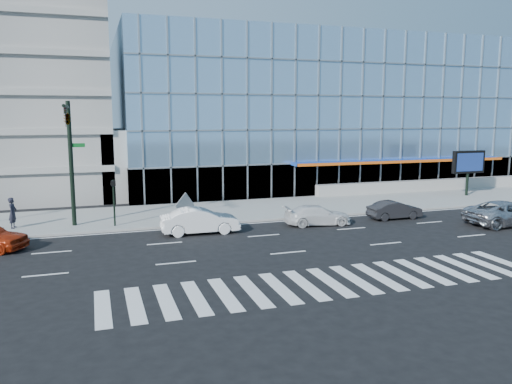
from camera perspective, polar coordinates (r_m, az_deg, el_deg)
ground at (r=30.46m, az=0.88°, el=-5.00°), size 160.00×160.00×0.00m
sidewalk at (r=37.92m, az=-3.08°, el=-2.15°), size 120.00×8.00×0.15m
theatre_building at (r=58.93m, az=5.54°, el=8.98°), size 42.00×26.00×15.00m
ramp_block at (r=46.29m, az=-13.60°, el=3.26°), size 6.00×8.00×6.00m
retaining_wall at (r=52.38m, az=22.01°, el=0.89°), size 30.00×0.80×1.00m
traffic_signal at (r=32.56m, az=-20.64°, el=6.30°), size 1.14×5.74×8.00m
ped_signal_post at (r=33.31m, az=-15.95°, el=-0.40°), size 0.30×0.33×3.00m
marquee_sign at (r=48.11m, az=23.11°, el=3.08°), size 3.20×0.43×4.00m
silver_suv at (r=37.17m, az=26.84°, el=-2.17°), size 5.87×2.84×1.61m
white_suv at (r=33.54m, az=7.04°, el=-2.65°), size 4.67×2.33×1.30m
white_sedan at (r=31.06m, az=-6.41°, el=-3.28°), size 4.88×1.87×1.59m
dark_sedan at (r=36.52m, az=15.56°, el=-1.99°), size 3.86×1.35×1.27m
pedestrian at (r=35.15m, az=-26.04°, el=-2.16°), size 0.61×0.80×1.97m
tilted_panel at (r=34.83m, az=-8.13°, el=-1.55°), size 1.55×1.07×1.83m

